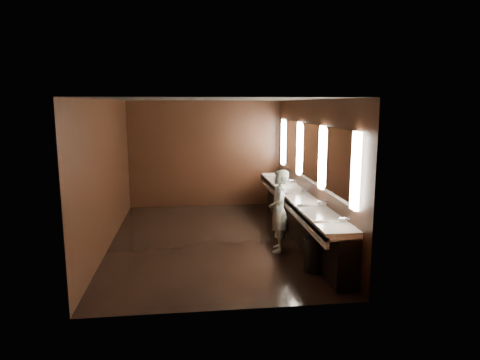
{
  "coord_description": "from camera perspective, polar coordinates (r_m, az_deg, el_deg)",
  "views": [
    {
      "loc": [
        -0.46,
        -8.3,
        2.72
      ],
      "look_at": [
        0.56,
        0.0,
        1.22
      ],
      "focal_mm": 32.0,
      "sensor_mm": 36.0,
      "label": 1
    }
  ],
  "objects": [
    {
      "name": "ceiling",
      "position": [
        8.31,
        -3.92,
        10.68
      ],
      "size": [
        4.0,
        6.0,
        0.02
      ],
      "primitive_type": "cube",
      "color": "#2D2D2B",
      "rests_on": "wall_back"
    },
    {
      "name": "wall_left",
      "position": [
        8.54,
        -17.33,
        0.8
      ],
      "size": [
        0.02,
        6.0,
        2.8
      ],
      "primitive_type": "cube",
      "color": "black",
      "rests_on": "floor"
    },
    {
      "name": "mirror_band",
      "position": [
        8.7,
        9.32,
        3.62
      ],
      "size": [
        0.06,
        5.03,
        1.15
      ],
      "color": "white",
      "rests_on": "wall_right"
    },
    {
      "name": "trash_bin",
      "position": [
        7.21,
        9.94,
        -9.74
      ],
      "size": [
        0.45,
        0.45,
        0.57
      ],
      "primitive_type": "cylinder",
      "rotation": [
        0.0,
        0.0,
        -0.27
      ],
      "color": "black",
      "rests_on": "floor"
    },
    {
      "name": "sink_counter",
      "position": [
        8.88,
        7.93,
        -4.45
      ],
      "size": [
        0.55,
        5.4,
        1.01
      ],
      "color": "black",
      "rests_on": "floor"
    },
    {
      "name": "wall_right",
      "position": [
        8.75,
        9.38,
        1.34
      ],
      "size": [
        0.02,
        6.0,
        2.8
      ],
      "primitive_type": "cube",
      "color": "black",
      "rests_on": "floor"
    },
    {
      "name": "person",
      "position": [
        7.95,
        5.21,
        -4.12
      ],
      "size": [
        0.45,
        0.61,
        1.53
      ],
      "primitive_type": "imported",
      "rotation": [
        0.0,
        0.0,
        -1.74
      ],
      "color": "#99CDE4",
      "rests_on": "floor"
    },
    {
      "name": "wall_back",
      "position": [
        11.38,
        -4.67,
        3.46
      ],
      "size": [
        4.0,
        0.02,
        2.8
      ],
      "primitive_type": "cube",
      "color": "black",
      "rests_on": "floor"
    },
    {
      "name": "floor",
      "position": [
        8.74,
        -3.7,
        -8.0
      ],
      "size": [
        6.0,
        6.0,
        0.0
      ],
      "primitive_type": "plane",
      "color": "black",
      "rests_on": "ground"
    },
    {
      "name": "wall_front",
      "position": [
        5.48,
        -2.02,
        -3.81
      ],
      "size": [
        4.0,
        0.02,
        2.8
      ],
      "primitive_type": "cube",
      "color": "black",
      "rests_on": "floor"
    }
  ]
}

